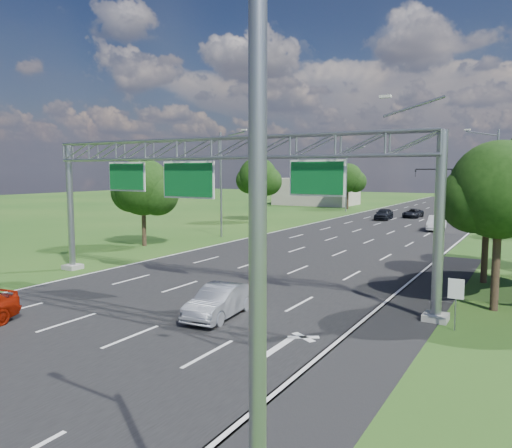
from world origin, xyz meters
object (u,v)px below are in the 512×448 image
Objects in this scene: regulatory_sign at (456,294)px; traffic_signal at (479,180)px; box_truck at (464,199)px; sign_gantry at (216,160)px; silver_sedan at (220,301)px.

regulatory_sign is 0.17× the size of traffic_signal.
regulatory_sign is 70.17m from box_truck.
sign_gantry is 1.92× the size of traffic_signal.
sign_gantry is 11.19× the size of regulatory_sign.
silver_sedan is 72.73m from box_truck.
regulatory_sign is at bearing -82.59° from box_truck.
box_truck is (0.55, 72.72, 0.93)m from silver_sedan.
silver_sedan is at bearing -94.24° from traffic_signal.
traffic_signal is 16.43m from box_truck.
box_truck reaches higher than silver_sedan.
sign_gantry reaches higher than silver_sedan.
sign_gantry reaches higher than traffic_signal.
silver_sedan is (-9.16, -3.08, -0.81)m from regulatory_sign.
traffic_signal reaches higher than regulatory_sign.
traffic_signal is 2.88× the size of silver_sedan.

